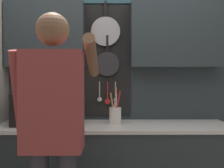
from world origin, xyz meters
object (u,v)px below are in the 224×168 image
(knife_block, at_px, (77,114))
(utensil_crock, at_px, (115,114))
(person, at_px, (53,121))
(microwave, at_px, (43,109))

(knife_block, distance_m, utensil_crock, 0.35)
(person, bearing_deg, microwave, 110.46)
(microwave, distance_m, person, 0.74)
(knife_block, distance_m, person, 0.70)
(knife_block, relative_size, utensil_crock, 0.75)
(knife_block, xyz_separation_m, person, (-0.06, -0.69, 0.05))
(utensil_crock, height_order, person, person)
(microwave, xyz_separation_m, utensil_crock, (0.67, 0.00, -0.05))
(knife_block, bearing_deg, utensil_crock, 0.18)
(microwave, height_order, knife_block, microwave)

